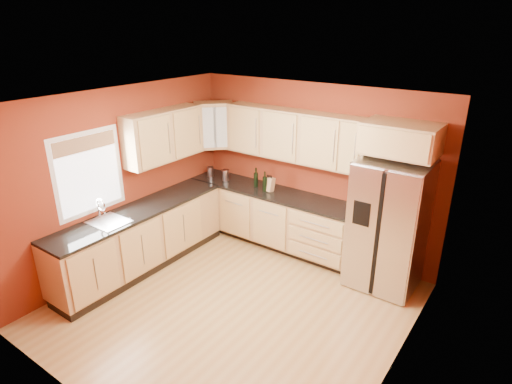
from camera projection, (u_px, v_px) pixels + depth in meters
floor at (234, 306)px, 5.49m from camera, size 4.00×4.00×0.00m
ceiling at (229, 103)px, 4.53m from camera, size 4.00×4.00×0.00m
wall_back at (313, 169)px, 6.53m from camera, size 4.00×0.04×2.60m
wall_front at (80, 298)px, 3.49m from camera, size 4.00×0.04×2.60m
wall_left at (121, 180)px, 6.08m from camera, size 0.04×4.00×2.60m
wall_right at (402, 267)px, 3.94m from camera, size 0.04×4.00×2.60m
base_cabinets_back at (271, 218)px, 6.91m from camera, size 2.90×0.60×0.88m
base_cabinets_left at (141, 239)px, 6.24m from camera, size 0.60×2.80×0.88m
countertop_back at (271, 192)px, 6.73m from camera, size 2.90×0.62×0.04m
countertop_left at (139, 211)px, 6.07m from camera, size 0.62×2.80×0.04m
upper_cabinets_back at (294, 136)px, 6.34m from camera, size 2.30×0.33×0.75m
upper_cabinets_left at (164, 135)px, 6.35m from camera, size 0.33×1.35×0.75m
corner_upper_cabinet at (214, 125)px, 6.98m from camera, size 0.67×0.67×0.75m
over_fridge_cabinet at (401, 139)px, 5.29m from camera, size 0.92×0.60×0.40m
refrigerator at (388, 225)px, 5.67m from camera, size 0.90×0.75×1.78m
window at (89, 173)px, 5.60m from camera, size 0.03×0.90×1.00m
sink_faucet at (108, 212)px, 5.62m from camera, size 0.50×0.42×0.30m
canister_left at (210, 172)px, 7.33m from camera, size 0.13×0.13×0.17m
canister_right at (226, 175)px, 7.14m from camera, size 0.12×0.12×0.19m
wine_bottle_a at (265, 182)px, 6.66m from camera, size 0.08×0.08×0.32m
wine_bottle_b at (256, 177)px, 6.85m from camera, size 0.09×0.09×0.32m
knife_block at (270, 185)px, 6.68m from camera, size 0.12×0.11×0.22m
soap_dispenser at (350, 207)px, 5.93m from camera, size 0.07×0.07×0.17m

